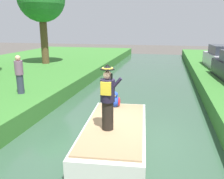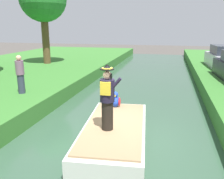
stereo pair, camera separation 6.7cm
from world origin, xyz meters
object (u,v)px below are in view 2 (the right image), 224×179
person_pirate (107,98)px  person_bystander (20,74)px  parrot_plush (116,100)px  parked_car_silver (223,58)px  boat (115,134)px

person_pirate → person_bystander: size_ratio=1.16×
parrot_plush → parked_car_silver: bearing=61.0°
person_pirate → parrot_plush: 2.07m
boat → parked_car_silver: 12.32m
parked_car_silver → boat: bearing=-114.1°
person_pirate → person_bystander: 5.08m
parked_car_silver → person_pirate: bearing=-113.9°
boat → person_bystander: 5.13m
person_pirate → person_bystander: bearing=162.8°
parked_car_silver → person_bystander: size_ratio=2.56×
boat → parrot_plush: 1.67m
parrot_plush → parked_car_silver: parked_car_silver is taller
person_pirate → parked_car_silver: (5.14, 11.60, -0.22)m
boat → parrot_plush: (-0.32, 1.54, 0.55)m
person_pirate → parrot_plush: person_pirate is taller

